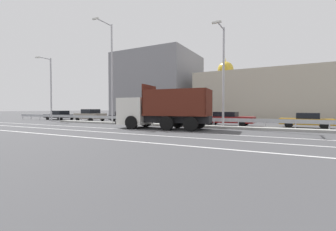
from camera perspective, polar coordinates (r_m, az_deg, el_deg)
The scene contains 20 objects.
ground_plane at distance 19.47m, azimuth -3.15°, elevation -2.98°, with size 320.00×320.00×0.00m, color #424244.
lane_strip_0 at distance 16.36m, azimuth -4.04°, elevation -3.86°, with size 51.58×0.16×0.01m, color silver.
lane_strip_1 at distance 14.38m, azimuth -9.19°, elevation -4.64°, with size 51.58×0.16×0.01m, color silver.
lane_strip_2 at distance 12.43m, azimuth -16.47°, elevation -5.68°, with size 51.58×0.16×0.01m, color silver.
median_island at distance 20.93m, azimuth -0.74°, elevation -2.40°, with size 28.37×1.10×0.18m, color gray.
median_guardrail at distance 22.13m, azimuth 0.99°, elevation -0.94°, with size 51.58×0.09×0.78m.
dump_truck at distance 18.25m, azimuth -3.84°, elevation 0.75°, with size 7.68×3.34×3.51m.
median_road_sign at distance 19.36m, azimuth 9.01°, elevation 0.92°, with size 0.71×0.16×2.55m.
street_lamp_0 at distance 32.66m, azimuth -27.79°, elevation 6.58°, with size 0.71×1.92×8.07m.
street_lamp_1 at distance 24.99m, azimuth -14.33°, elevation 11.36°, with size 0.71×2.56×10.53m.
street_lamp_2 at distance 19.07m, azimuth 13.76°, elevation 10.68°, with size 0.70×2.13×8.22m.
parked_car_0 at distance 36.39m, azimuth -25.80°, elevation 0.09°, with size 4.85×2.03×1.33m.
parked_car_1 at distance 31.06m, azimuth -19.16°, elevation 0.09°, with size 4.35×2.25×1.55m.
parked_car_2 at distance 27.08m, azimuth -10.76°, elevation -0.30°, with size 3.93×2.21×1.27m.
parked_car_3 at distance 23.87m, azimuth 0.77°, elevation -0.47°, with size 4.31×2.04×1.36m.
parked_car_4 at distance 21.93m, azimuth 14.76°, elevation -0.73°, with size 4.87×2.10×1.31m.
parked_car_5 at distance 21.70m, azimuth 31.69°, elevation -1.04°, with size 3.96×2.01×1.26m.
background_building_0 at distance 42.48m, azimuth -2.39°, elevation 7.38°, with size 13.40×12.33×11.59m, color gray.
background_building_1 at distance 36.15m, azimuth 23.98°, elevation 4.59°, with size 20.24×8.69×7.01m, color #B7AD99.
church_tower at distance 48.37m, azimuth 14.37°, elevation 6.31°, with size 3.60×3.60×12.23m.
Camera 1 is at (10.05, -16.60, 1.58)m, focal length 24.00 mm.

